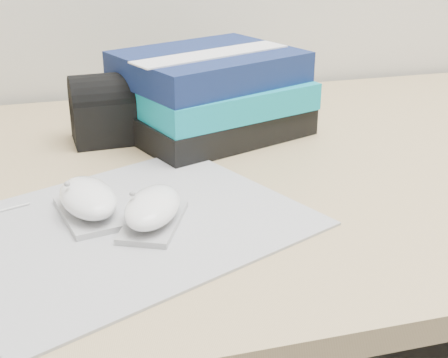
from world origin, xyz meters
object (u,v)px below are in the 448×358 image
object	(u,v)px
desk	(219,281)
mouse_rear	(88,200)
mouse_front	(153,210)
pouch	(110,109)
book_stack	(212,94)

from	to	relation	value
desk	mouse_rear	xyz separation A→B (m)	(-0.21, -0.18, 0.26)
desk	mouse_rear	world-z (taller)	mouse_rear
desk	mouse_front	size ratio (longest dim) A/B	13.10
mouse_rear	pouch	distance (m)	0.28
mouse_front	pouch	bearing A→B (deg)	92.50
mouse_rear	pouch	size ratio (longest dim) A/B	0.99
desk	book_stack	xyz separation A→B (m)	(0.01, 0.08, 0.30)
mouse_front	desk	bearing A→B (deg)	58.51
book_stack	pouch	distance (m)	0.16
mouse_rear	desk	bearing A→B (deg)	41.14
desk	pouch	world-z (taller)	pouch
mouse_rear	pouch	bearing A→B (deg)	78.31
mouse_rear	book_stack	bearing A→B (deg)	50.46
mouse_front	book_stack	xyz separation A→B (m)	(0.15, 0.31, 0.04)
desk	pouch	xyz separation A→B (m)	(-0.15, 0.09, 0.29)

